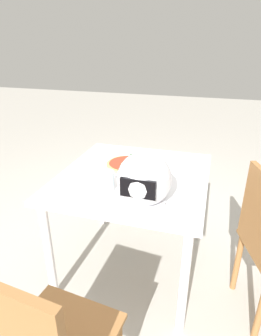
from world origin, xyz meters
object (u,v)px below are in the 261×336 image
Objects in this scene: dining_table at (134,187)px; drinking_glass at (108,181)px; pizza at (128,164)px; motorcycle_helmet at (144,180)px.

dining_table is 8.20× the size of drinking_glass.
pizza is 1.01× the size of motorcycle_helmet.
dining_table is 0.16m from pizza.
dining_table is 0.29m from drinking_glass.
motorcycle_helmet is at bearing 117.63° from pizza.
pizza is at bearing -54.60° from dining_table.
dining_table is at bearing 125.40° from pizza.
drinking_glass is at bearing -17.59° from motorcycle_helmet.
pizza is at bearing -62.37° from motorcycle_helmet.
drinking_glass is (0.01, 0.34, 0.03)m from pizza.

